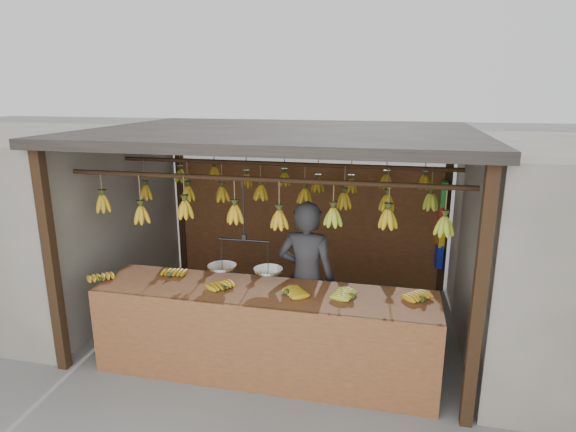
# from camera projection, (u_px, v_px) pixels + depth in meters

# --- Properties ---
(ground) EXTENTS (80.00, 80.00, 0.00)m
(ground) POSITION_uv_depth(u_px,v_px,m) (283.00, 322.00, 6.05)
(ground) COLOR #5B5B57
(stall) EXTENTS (4.30, 3.30, 2.40)m
(stall) POSITION_uv_depth(u_px,v_px,m) (289.00, 162.00, 5.86)
(stall) COLOR black
(stall) RESTS_ON ground
(neighbor_left) EXTENTS (3.00, 3.00, 2.30)m
(neighbor_left) POSITION_uv_depth(u_px,v_px,m) (25.00, 217.00, 6.53)
(neighbor_left) COLOR slate
(neighbor_left) RESTS_ON ground
(counter) EXTENTS (3.54, 0.78, 0.96)m
(counter) POSITION_uv_depth(u_px,v_px,m) (261.00, 314.00, 4.70)
(counter) COLOR brown
(counter) RESTS_ON ground
(hanging_bananas) EXTENTS (3.64, 2.26, 0.38)m
(hanging_bananas) POSITION_uv_depth(u_px,v_px,m) (281.00, 195.00, 5.63)
(hanging_bananas) COLOR #AC8512
(hanging_bananas) RESTS_ON ground
(balance_scale) EXTENTS (0.77, 0.29, 0.93)m
(balance_scale) POSITION_uv_depth(u_px,v_px,m) (245.00, 264.00, 4.85)
(balance_scale) COLOR black
(balance_scale) RESTS_ON ground
(vendor) EXTENTS (0.65, 0.45, 1.72)m
(vendor) POSITION_uv_depth(u_px,v_px,m) (306.00, 278.00, 5.18)
(vendor) COLOR #262628
(vendor) RESTS_ON ground
(bag_bundles) EXTENTS (0.08, 0.26, 1.22)m
(bag_bundles) POSITION_uv_depth(u_px,v_px,m) (441.00, 225.00, 6.65)
(bag_bundles) COLOR #199926
(bag_bundles) RESTS_ON ground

